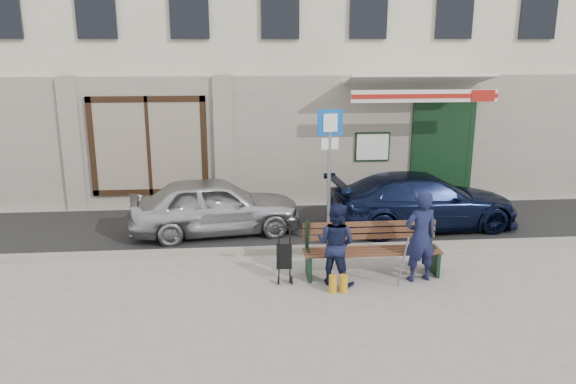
{
  "coord_description": "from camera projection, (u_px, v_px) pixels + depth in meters",
  "views": [
    {
      "loc": [
        -1.01,
        -8.74,
        3.97
      ],
      "look_at": [
        -0.11,
        1.6,
        1.2
      ],
      "focal_mm": 35.0,
      "sensor_mm": 36.0,
      "label": 1
    }
  ],
  "objects": [
    {
      "name": "asphalt_lane",
      "position": [
        287.0,
        226.0,
        12.51
      ],
      "size": [
        60.0,
        3.2,
        0.01
      ],
      "primitive_type": "cube",
      "color": "#282828",
      "rests_on": "ground"
    },
    {
      "name": "curb",
      "position": [
        294.0,
        250.0,
        10.95
      ],
      "size": [
        60.0,
        0.18,
        0.12
      ],
      "primitive_type": "cube",
      "color": "#9E9384",
      "rests_on": "ground"
    },
    {
      "name": "woman",
      "position": [
        336.0,
        244.0,
        9.39
      ],
      "size": [
        0.87,
        0.83,
        1.42
      ],
      "primitive_type": "imported",
      "rotation": [
        0.0,
        0.0,
        2.55
      ],
      "color": "#141A38",
      "rests_on": "ground"
    },
    {
      "name": "car_silver",
      "position": [
        215.0,
        206.0,
        11.94
      ],
      "size": [
        3.76,
        1.93,
        1.22
      ],
      "primitive_type": "imported",
      "rotation": [
        0.0,
        0.0,
        1.71
      ],
      "color": "#B6B7BB",
      "rests_on": "ground"
    },
    {
      "name": "ground",
      "position": [
        302.0,
        284.0,
        9.52
      ],
      "size": [
        80.0,
        80.0,
        0.0
      ],
      "primitive_type": "plane",
      "color": "#9E9991",
      "rests_on": "ground"
    },
    {
      "name": "car_navy",
      "position": [
        423.0,
        201.0,
        12.31
      ],
      "size": [
        4.32,
        2.08,
        1.21
      ],
      "primitive_type": "imported",
      "rotation": [
        0.0,
        0.0,
        1.66
      ],
      "color": "black",
      "rests_on": "ground"
    },
    {
      "name": "man",
      "position": [
        420.0,
        237.0,
        9.5
      ],
      "size": [
        0.64,
        0.48,
        1.58
      ],
      "primitive_type": "imported",
      "rotation": [
        0.0,
        0.0,
        3.33
      ],
      "color": "#151A3C",
      "rests_on": "ground"
    },
    {
      "name": "stroller",
      "position": [
        284.0,
        258.0,
        9.6
      ],
      "size": [
        0.28,
        0.39,
        0.92
      ],
      "rotation": [
        0.0,
        0.0,
        -0.08
      ],
      "color": "black",
      "rests_on": "ground"
    },
    {
      "name": "parking_sign",
      "position": [
        330.0,
        156.0,
        10.88
      ],
      "size": [
        0.5,
        0.14,
        2.75
      ],
      "rotation": [
        0.0,
        0.0,
        0.21
      ],
      "color": "gray",
      "rests_on": "ground"
    },
    {
      "name": "building",
      "position": [
        272.0,
        7.0,
        16.38
      ],
      "size": [
        20.0,
        8.27,
        10.0
      ],
      "color": "beige",
      "rests_on": "ground"
    },
    {
      "name": "bench",
      "position": [
        370.0,
        250.0,
        9.8
      ],
      "size": [
        2.4,
        1.17,
        0.98
      ],
      "color": "brown",
      "rests_on": "ground"
    }
  ]
}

